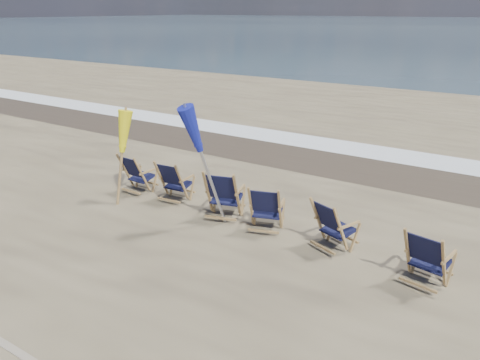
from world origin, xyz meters
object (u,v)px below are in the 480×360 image
Objects in this scene: umbrella_yellow at (119,137)px; beach_chair_1 at (182,184)px; beach_chair_2 at (237,197)px; beach_chair_3 at (280,211)px; beach_chair_5 at (443,266)px; beach_chair_0 at (142,176)px; umbrella_blue at (207,129)px; beach_chair_4 at (341,231)px.

beach_chair_1 is at bearing 26.71° from umbrella_yellow.
beach_chair_2 is 0.54× the size of umbrella_yellow.
umbrella_yellow is at bearing 22.55° from beach_chair_1.
beach_chair_5 reaches higher than beach_chair_3.
beach_chair_0 is at bearing 1.02° from beach_chair_1.
beach_chair_0 is 2.60m from umbrella_blue.
umbrella_yellow reaches higher than beach_chair_4.
beach_chair_2 is at bearing 10.41° from umbrella_yellow.
beach_chair_5 is at bearing -167.18° from beach_chair_4.
beach_chair_2 is (2.44, -0.00, 0.06)m from beach_chair_0.
beach_chair_2 is at bearing -178.10° from beach_chair_0.
beach_chair_5 is (1.61, -0.25, 0.00)m from beach_chair_4.
umbrella_blue is (-1.24, -0.43, 1.43)m from beach_chair_3.
umbrella_blue reaches higher than beach_chair_5.
umbrella_blue is at bearing 169.51° from beach_chair_0.
beach_chair_3 is at bearing -178.66° from beach_chair_0.
beach_chair_0 is 0.99× the size of beach_chair_4.
beach_chair_4 is at bearing 2.05° from beach_chair_5.
umbrella_blue reaches higher than beach_chair_4.
beach_chair_4 is 2.85m from umbrella_blue.
umbrella_blue is at bearing 148.89° from beach_chair_1.
beach_chair_1 is 0.89× the size of beach_chair_2.
umbrella_yellow reaches higher than beach_chair_1.
beach_chair_2 is 1.10× the size of beach_chair_5.
beach_chair_0 is 0.98× the size of beach_chair_5.
umbrella_yellow is at bearing 179.99° from umbrella_blue.
beach_chair_5 is 0.49× the size of umbrella_yellow.
umbrella_yellow reaches higher than beach_chair_3.
beach_chair_3 is 1.00× the size of beach_chair_5.
beach_chair_0 is 1.00× the size of beach_chair_1.
umbrella_yellow is (-0.10, -0.47, 0.97)m from beach_chair_0.
beach_chair_1 is at bearing 16.69° from beach_chair_4.
beach_chair_0 is at bearing -18.28° from beach_chair_3.
beach_chair_0 is 0.99× the size of beach_chair_3.
umbrella_blue is at bearing -0.01° from umbrella_yellow.
beach_chair_4 is 1.63m from beach_chair_5.
beach_chair_3 is at bearing 172.70° from beach_chair_1.
umbrella_blue is at bearing 27.53° from beach_chair_4.
beach_chair_2 is at bearing 3.83° from beach_chair_5.
beach_chair_1 is at bearing -172.86° from beach_chair_0.
umbrella_blue is at bearing 39.70° from beach_chair_2.
beach_chair_1 is 5.20m from beach_chair_5.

